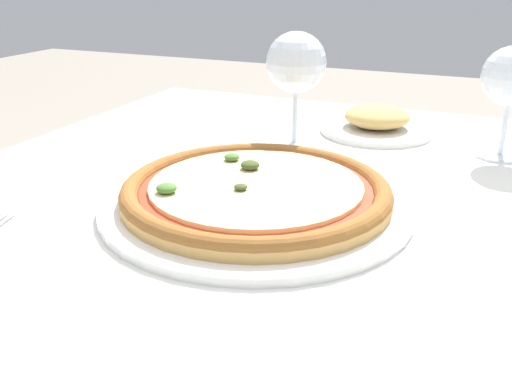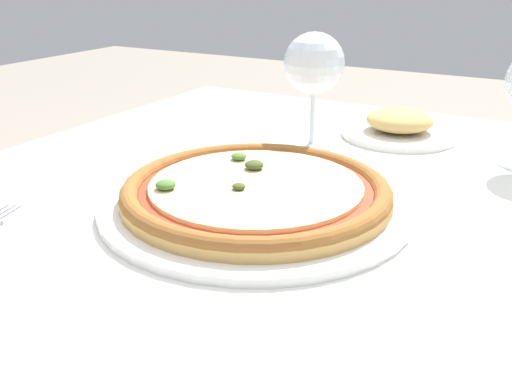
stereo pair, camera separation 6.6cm
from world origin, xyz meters
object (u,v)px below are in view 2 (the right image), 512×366
object	(u,v)px
dining_table	(354,285)
side_plate	(399,126)
wine_glass_far_right	(314,66)
pizza_plate	(256,194)

from	to	relation	value
dining_table	side_plate	distance (m)	0.35
wine_glass_far_right	side_plate	bearing A→B (deg)	47.43
dining_table	pizza_plate	world-z (taller)	pizza_plate
pizza_plate	side_plate	xyz separation A→B (m)	(0.06, 0.37, 0.00)
dining_table	wine_glass_far_right	world-z (taller)	wine_glass_far_right
pizza_plate	side_plate	bearing A→B (deg)	80.26
pizza_plate	side_plate	distance (m)	0.37
dining_table	wine_glass_far_right	size ratio (longest dim) A/B	6.41
wine_glass_far_right	dining_table	bearing A→B (deg)	-54.49
dining_table	pizza_plate	distance (m)	0.16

